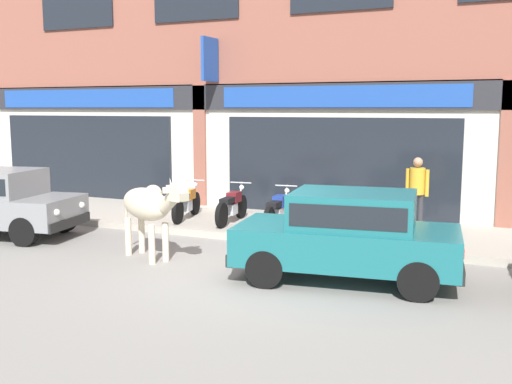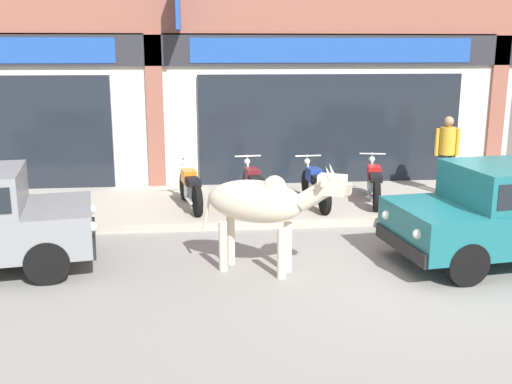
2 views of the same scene
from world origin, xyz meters
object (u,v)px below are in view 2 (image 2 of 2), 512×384
(pedestrian, at_px, (447,146))
(motorcycle_1, at_px, (253,186))
(motorcycle_3, at_px, (374,183))
(motorcycle_2, at_px, (315,186))
(motorcycle_0, at_px, (190,188))
(cow, at_px, (262,203))

(pedestrian, bearing_deg, motorcycle_1, -171.30)
(motorcycle_3, bearing_deg, pedestrian, 19.53)
(motorcycle_2, bearing_deg, motorcycle_3, 5.63)
(motorcycle_0, bearing_deg, motorcycle_3, 0.48)
(motorcycle_0, distance_m, pedestrian, 5.31)
(motorcycle_0, bearing_deg, pedestrian, 6.83)
(motorcycle_2, relative_size, motorcycle_3, 1.01)
(motorcycle_0, height_order, pedestrian, pedestrian)
(motorcycle_3, bearing_deg, motorcycle_2, -174.37)
(motorcycle_2, distance_m, motorcycle_3, 1.18)
(motorcycle_2, bearing_deg, pedestrian, 14.00)
(motorcycle_0, distance_m, motorcycle_1, 1.19)
(motorcycle_2, bearing_deg, cow, -114.43)
(cow, xyz_separation_m, motorcycle_1, (0.18, 3.09, -0.47))
(cow, relative_size, pedestrian, 1.24)
(motorcycle_2, height_order, motorcycle_3, same)
(cow, height_order, pedestrian, pedestrian)
(motorcycle_0, height_order, motorcycle_1, same)
(cow, height_order, motorcycle_0, cow)
(cow, bearing_deg, motorcycle_3, 50.80)
(cow, xyz_separation_m, motorcycle_0, (-1.02, 3.08, -0.47))
(motorcycle_1, bearing_deg, pedestrian, 8.70)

